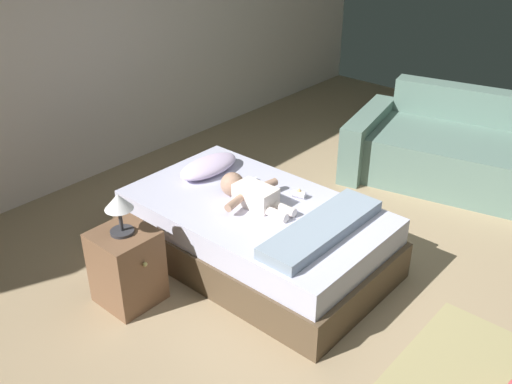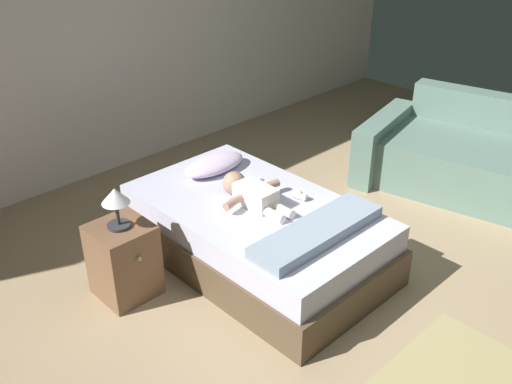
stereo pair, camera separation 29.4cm
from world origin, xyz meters
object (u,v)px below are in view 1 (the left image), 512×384
(baby, at_px, (250,193))
(baby_bottle, at_px, (299,194))
(toothbrush, at_px, (259,182))
(bed, at_px, (256,233))
(pillow, at_px, (209,166))
(nightstand, at_px, (127,267))
(lamp, at_px, (119,206))
(couch, at_px, (467,154))

(baby, bearing_deg, baby_bottle, -38.04)
(toothbrush, bearing_deg, bed, -143.33)
(toothbrush, relative_size, baby_bottle, 1.32)
(baby, relative_size, baby_bottle, 5.74)
(bed, xyz_separation_m, baby_bottle, (0.28, -0.16, 0.27))
(pillow, height_order, nightstand, pillow)
(bed, distance_m, nightstand, 0.95)
(bed, xyz_separation_m, pillow, (0.13, 0.60, 0.29))
(baby, xyz_separation_m, baby_bottle, (0.28, -0.22, -0.04))
(bed, xyz_separation_m, baby, (-0.00, 0.06, 0.31))
(bed, xyz_separation_m, lamp, (-0.89, 0.33, 0.49))
(toothbrush, relative_size, couch, 0.06)
(baby_bottle, bearing_deg, toothbrush, 94.05)
(baby, xyz_separation_m, nightstand, (-0.88, 0.28, -0.28))
(baby, height_order, couch, couch)
(baby_bottle, bearing_deg, pillow, 100.94)
(nightstand, distance_m, baby_bottle, 1.29)
(pillow, xyz_separation_m, baby_bottle, (0.15, -0.76, -0.02))
(bed, xyz_separation_m, nightstand, (-0.89, 0.33, 0.03))
(couch, distance_m, lamp, 3.25)
(pillow, relative_size, couch, 0.25)
(baby, relative_size, toothbrush, 4.35)
(couch, distance_m, nightstand, 3.22)
(baby_bottle, bearing_deg, baby, 141.96)
(baby, bearing_deg, nightstand, 162.53)
(nightstand, distance_m, lamp, 0.46)
(pillow, bearing_deg, couch, -30.51)
(pillow, distance_m, baby_bottle, 0.77)
(baby, relative_size, couch, 0.28)
(couch, relative_size, nightstand, 4.17)
(bed, relative_size, couch, 0.87)
(pillow, relative_size, lamp, 1.95)
(nightstand, bearing_deg, lamp, 90.00)
(nightstand, bearing_deg, pillow, 14.50)
(bed, relative_size, nightstand, 3.62)
(baby, xyz_separation_m, toothbrush, (0.26, 0.13, -0.07))
(bed, xyz_separation_m, toothbrush, (0.25, 0.19, 0.25))
(lamp, relative_size, baby_bottle, 2.59)
(bed, bearing_deg, pillow, 77.80)
(pillow, bearing_deg, baby_bottle, -79.06)
(bed, relative_size, lamp, 6.83)
(couch, bearing_deg, lamp, 162.83)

